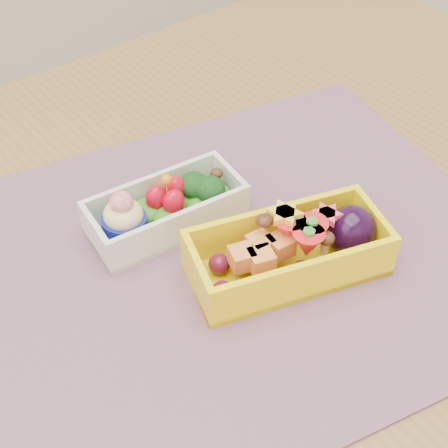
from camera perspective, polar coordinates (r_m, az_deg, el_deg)
table at (r=0.69m, az=-1.84°, el=-8.30°), size 1.20×0.80×0.75m
placemat at (r=0.61m, az=-0.26°, el=-3.15°), size 0.63×0.53×0.00m
bento_white at (r=0.63m, az=-5.26°, el=1.33°), size 0.16×0.09×0.06m
bento_yellow at (r=0.58m, az=6.13°, el=-2.35°), size 0.20×0.13×0.06m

